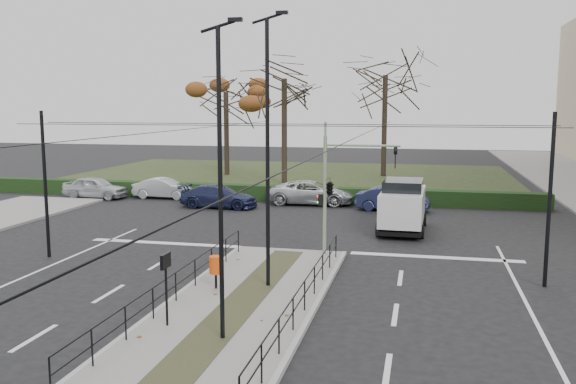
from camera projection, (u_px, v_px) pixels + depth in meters
name	position (u px, v px, depth m)	size (l,w,h in m)	color
ground	(261.00, 285.00, 21.16)	(140.00, 140.00, 0.00)	black
median_island	(240.00, 306.00, 18.73)	(4.40, 15.00, 0.14)	slate
park	(290.00, 176.00, 53.37)	(38.00, 26.00, 0.10)	#253118
hedge	(247.00, 192.00, 40.35)	(38.00, 1.00, 1.00)	black
median_railing	(239.00, 279.00, 18.51)	(4.14, 13.24, 0.92)	black
catenary	(272.00, 182.00, 22.24)	(20.00, 34.00, 6.00)	black
traffic_light	(332.00, 186.00, 24.71)	(3.30, 1.89, 4.86)	gray
litter_bin	(216.00, 265.00, 20.27)	(0.43, 0.43, 1.10)	black
info_panel	(166.00, 269.00, 16.71)	(0.12, 0.53, 2.05)	black
streetlamp_median_near	(221.00, 181.00, 15.41)	(0.68, 0.14, 8.17)	black
streetlamp_median_far	(268.00, 151.00, 20.01)	(0.75, 0.15, 9.03)	black
parked_car_first	(95.00, 187.00, 40.95)	(1.74, 4.33, 1.48)	#B4B7BC
parked_car_second	(164.00, 188.00, 40.95)	(1.44, 4.14, 1.36)	#B4B7BC
parked_car_third	(219.00, 196.00, 37.26)	(1.93, 4.75, 1.38)	#1F2548
parked_car_fourth	(312.00, 193.00, 38.51)	(2.46, 5.34, 1.48)	#B4B7BC
white_van	(403.00, 205.00, 30.18)	(2.36, 4.95, 2.57)	silver
rust_tree	(226.00, 92.00, 53.34)	(7.55, 7.55, 9.59)	black
bare_tree_center	(385.00, 83.00, 52.12)	(7.50, 7.50, 11.52)	black
bare_tree_near	(284.00, 86.00, 47.29)	(6.12, 6.12, 10.86)	black
parked_car_fifth	(393.00, 199.00, 36.04)	(1.49, 4.28, 1.41)	#1F2548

